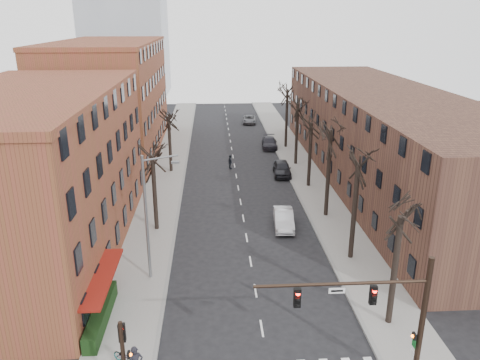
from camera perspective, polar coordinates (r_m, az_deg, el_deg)
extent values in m
cube|color=gray|center=(56.93, -8.70, 1.37)|extent=(4.00, 90.00, 0.15)
cube|color=gray|center=(57.68, 7.34, 1.68)|extent=(4.00, 90.00, 0.15)
cube|color=brown|center=(38.22, -23.70, 0.31)|extent=(12.00, 26.00, 12.00)
cube|color=brown|center=(65.20, -15.46, 9.45)|extent=(12.00, 28.00, 14.00)
cube|color=#513226|center=(53.87, 16.97, 5.17)|extent=(12.00, 50.00, 10.00)
cube|color=maroon|center=(31.14, -15.89, -15.43)|extent=(1.20, 7.00, 0.15)
cube|color=black|center=(30.00, -16.60, -15.47)|extent=(0.80, 6.00, 1.00)
cylinder|color=black|center=(24.63, 21.26, -16.17)|extent=(0.28, 0.28, 7.20)
cylinder|color=black|center=(22.01, 12.31, -12.26)|extent=(8.00, 0.16, 0.16)
cube|color=black|center=(22.79, 15.92, -13.34)|extent=(0.32, 0.22, 0.95)
cube|color=black|center=(21.93, 6.99, -14.06)|extent=(0.32, 0.22, 0.95)
cube|color=silver|center=(22.15, 11.73, -13.07)|extent=(0.75, 0.04, 0.28)
cube|color=black|center=(24.86, 20.47, -17.39)|extent=(0.12, 0.30, 0.30)
cube|color=black|center=(23.12, -14.20, -17.59)|extent=(0.32, 0.22, 0.95)
cube|color=black|center=(23.61, -13.42, -20.02)|extent=(0.12, 0.30, 0.30)
cylinder|color=slate|center=(32.02, -11.33, -4.79)|extent=(0.20, 0.20, 9.00)
cylinder|color=slate|center=(30.41, -9.81, 2.65)|extent=(2.39, 0.12, 0.46)
cube|color=slate|center=(30.40, -7.90, 2.16)|extent=(0.50, 0.22, 0.14)
imported|color=silver|center=(40.92, 5.34, -4.74)|extent=(1.95, 4.72, 1.52)
imported|color=black|center=(54.21, 5.14, 1.43)|extent=(2.23, 4.93, 1.64)
imported|color=black|center=(65.65, 3.61, 4.56)|extent=(2.34, 5.13, 1.46)
imported|color=#595B60|center=(81.18, 1.16, 7.39)|extent=(2.57, 4.85, 1.30)
imported|color=black|center=(56.24, -1.20, 2.21)|extent=(0.72, 1.09, 1.72)
imported|color=gray|center=(26.79, -13.76, -20.18)|extent=(1.64, 1.28, 0.83)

